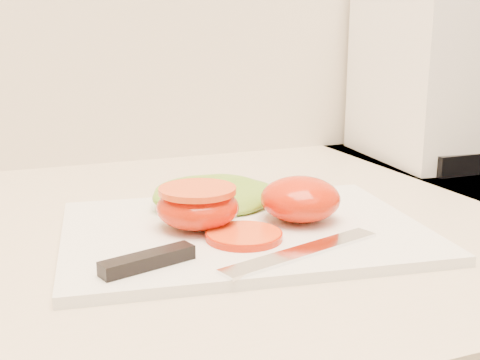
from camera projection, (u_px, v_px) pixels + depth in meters
name	position (u px, v px, depth m)	size (l,w,h in m)	color
cutting_board	(244.00, 231.00, 0.60)	(0.35, 0.25, 0.01)	white
tomato_half_dome	(300.00, 199.00, 0.61)	(0.08, 0.08, 0.04)	red
tomato_half_cut	(198.00, 205.00, 0.59)	(0.08, 0.08, 0.04)	red
tomato_slice_0	(244.00, 235.00, 0.56)	(0.07, 0.07, 0.01)	orange
tomato_slice_1	(243.00, 238.00, 0.56)	(0.06, 0.06, 0.01)	orange
lettuce_leaf_0	(215.00, 195.00, 0.66)	(0.14, 0.09, 0.03)	olive
knife	(211.00, 257.00, 0.51)	(0.26, 0.07, 0.01)	silver
appliance	(441.00, 62.00, 0.93)	(0.20, 0.25, 0.30)	white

